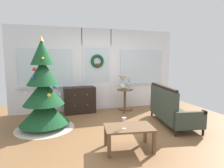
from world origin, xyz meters
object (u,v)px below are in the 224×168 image
at_px(christmas_tree, 44,97).
at_px(side_table, 125,96).
at_px(gift_box, 59,126).
at_px(dresser_cabinet, 80,100).
at_px(table_lamp, 123,80).
at_px(flower_vase, 129,86).
at_px(coffee_table, 129,130).
at_px(wine_glass, 124,121).
at_px(settee_sofa, 170,109).

xyz_separation_m(christmas_tree, side_table, (2.28, 0.81, -0.25)).
xyz_separation_m(christmas_tree, gift_box, (0.30, -0.21, -0.65)).
distance_m(christmas_tree, side_table, 2.43).
xyz_separation_m(dresser_cabinet, table_lamp, (1.29, -0.20, 0.58)).
xyz_separation_m(dresser_cabinet, gift_box, (-0.63, -1.26, -0.31)).
distance_m(dresser_cabinet, flower_vase, 1.54).
bearing_deg(coffee_table, wine_glass, -148.39).
height_order(dresser_cabinet, flower_vase, flower_vase).
bearing_deg(christmas_tree, flower_vase, 17.58).
bearing_deg(wine_glass, gift_box, 127.25).
bearing_deg(table_lamp, christmas_tree, -158.96).
bearing_deg(christmas_tree, dresser_cabinet, 48.63).
height_order(side_table, coffee_table, side_table).
distance_m(dresser_cabinet, wine_glass, 2.70).
distance_m(side_table, gift_box, 2.26).
bearing_deg(wine_glass, coffee_table, 31.61).
xyz_separation_m(dresser_cabinet, settee_sofa, (2.01, -1.64, -0.01)).
bearing_deg(wine_glass, flower_vase, 66.75).
bearing_deg(gift_box, table_lamp, 29.00).
xyz_separation_m(flower_vase, wine_glass, (-1.01, -2.36, -0.25)).
height_order(settee_sofa, wine_glass, settee_sofa).
relative_size(side_table, gift_box, 4.12).
xyz_separation_m(wine_glass, gift_box, (-1.06, 1.40, -0.48)).
bearing_deg(settee_sofa, table_lamp, 116.59).
xyz_separation_m(christmas_tree, flower_vase, (2.38, 0.75, 0.07)).
distance_m(christmas_tree, dresser_cabinet, 1.45).
height_order(wine_glass, gift_box, wine_glass).
xyz_separation_m(table_lamp, wine_glass, (-0.85, -2.46, -0.41)).
xyz_separation_m(christmas_tree, table_lamp, (2.22, 0.85, 0.23)).
distance_m(flower_vase, wine_glass, 2.58).
distance_m(settee_sofa, table_lamp, 1.71).
bearing_deg(christmas_tree, settee_sofa, -11.22).
distance_m(settee_sofa, coffee_table, 1.74).
distance_m(flower_vase, coffee_table, 2.50).
relative_size(coffee_table, wine_glass, 4.61).
height_order(table_lamp, gift_box, table_lamp).
xyz_separation_m(settee_sofa, table_lamp, (-0.72, 1.44, 0.59)).
height_order(settee_sofa, coffee_table, settee_sofa).
bearing_deg(side_table, table_lamp, 146.31).
height_order(dresser_cabinet, table_lamp, table_lamp).
bearing_deg(dresser_cabinet, table_lamp, -8.90).
xyz_separation_m(coffee_table, wine_glass, (-0.11, -0.07, 0.20)).
height_order(table_lamp, coffee_table, table_lamp).
relative_size(side_table, coffee_table, 0.76).
relative_size(side_table, flower_vase, 1.96).
distance_m(dresser_cabinet, side_table, 1.37).
height_order(christmas_tree, side_table, christmas_tree).
bearing_deg(coffee_table, side_table, 71.21).
distance_m(side_table, coffee_table, 2.49).
relative_size(table_lamp, wine_glass, 2.26).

